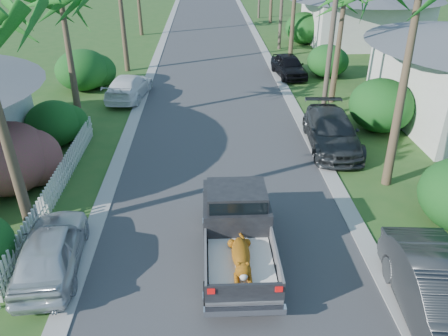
{
  "coord_description": "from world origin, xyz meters",
  "views": [
    {
      "loc": [
        -0.56,
        -8.4,
        8.5
      ],
      "look_at": [
        0.01,
        4.75,
        1.4
      ],
      "focal_mm": 35.0,
      "sensor_mm": 36.0,
      "label": 1
    }
  ],
  "objects_px": {
    "parked_car_rf": "(289,66)",
    "utility_pole_b": "(333,25)",
    "pickup_truck": "(237,224)",
    "parked_car_rm": "(332,131)",
    "parked_car_ln": "(51,250)",
    "house_right_far": "(363,18)",
    "parked_car_rn": "(444,300)",
    "parked_car_lf": "(129,87)"
  },
  "relations": [
    {
      "from": "parked_car_lf",
      "to": "utility_pole_b",
      "type": "relative_size",
      "value": 0.52
    },
    {
      "from": "utility_pole_b",
      "to": "parked_car_ln",
      "type": "bearing_deg",
      "value": -132.59
    },
    {
      "from": "parked_car_rm",
      "to": "parked_car_ln",
      "type": "distance_m",
      "value": 12.63
    },
    {
      "from": "parked_car_rm",
      "to": "parked_car_lf",
      "type": "bearing_deg",
      "value": 148.51
    },
    {
      "from": "parked_car_rf",
      "to": "utility_pole_b",
      "type": "height_order",
      "value": "utility_pole_b"
    },
    {
      "from": "parked_car_rf",
      "to": "utility_pole_b",
      "type": "relative_size",
      "value": 0.46
    },
    {
      "from": "pickup_truck",
      "to": "parked_car_rm",
      "type": "height_order",
      "value": "pickup_truck"
    },
    {
      "from": "utility_pole_b",
      "to": "parked_car_lf",
      "type": "bearing_deg",
      "value": 163.28
    },
    {
      "from": "parked_car_ln",
      "to": "utility_pole_b",
      "type": "bearing_deg",
      "value": -138.06
    },
    {
      "from": "parked_car_rn",
      "to": "parked_car_ln",
      "type": "height_order",
      "value": "parked_car_rn"
    },
    {
      "from": "utility_pole_b",
      "to": "parked_car_rf",
      "type": "bearing_deg",
      "value": 94.79
    },
    {
      "from": "pickup_truck",
      "to": "house_right_far",
      "type": "bearing_deg",
      "value": 65.54
    },
    {
      "from": "pickup_truck",
      "to": "parked_car_rf",
      "type": "relative_size",
      "value": 1.23
    },
    {
      "from": "parked_car_rn",
      "to": "house_right_far",
      "type": "xyz_separation_m",
      "value": [
        8.0,
        30.99,
        1.31
      ]
    },
    {
      "from": "parked_car_rm",
      "to": "parked_car_ln",
      "type": "relative_size",
      "value": 1.27
    },
    {
      "from": "parked_car_rn",
      "to": "utility_pole_b",
      "type": "relative_size",
      "value": 0.55
    },
    {
      "from": "parked_car_rn",
      "to": "parked_car_lf",
      "type": "relative_size",
      "value": 1.06
    },
    {
      "from": "parked_car_rm",
      "to": "pickup_truck",
      "type": "bearing_deg",
      "value": -119.91
    },
    {
      "from": "pickup_truck",
      "to": "utility_pole_b",
      "type": "relative_size",
      "value": 0.57
    },
    {
      "from": "parked_car_ln",
      "to": "house_right_far",
      "type": "relative_size",
      "value": 0.45
    },
    {
      "from": "pickup_truck",
      "to": "utility_pole_b",
      "type": "xyz_separation_m",
      "value": [
        5.33,
        10.99,
        3.59
      ]
    },
    {
      "from": "parked_car_rn",
      "to": "parked_car_ln",
      "type": "bearing_deg",
      "value": 170.64
    },
    {
      "from": "parked_car_rm",
      "to": "parked_car_rf",
      "type": "relative_size",
      "value": 1.23
    },
    {
      "from": "parked_car_ln",
      "to": "utility_pole_b",
      "type": "relative_size",
      "value": 0.45
    },
    {
      "from": "house_right_far",
      "to": "parked_car_rm",
      "type": "bearing_deg",
      "value": -111.02
    },
    {
      "from": "pickup_truck",
      "to": "parked_car_ln",
      "type": "bearing_deg",
      "value": -174.1
    },
    {
      "from": "parked_car_lf",
      "to": "utility_pole_b",
      "type": "xyz_separation_m",
      "value": [
        10.6,
        -3.18,
        3.92
      ]
    },
    {
      "from": "parked_car_rf",
      "to": "house_right_far",
      "type": "height_order",
      "value": "house_right_far"
    },
    {
      "from": "parked_car_lf",
      "to": "utility_pole_b",
      "type": "height_order",
      "value": "utility_pole_b"
    },
    {
      "from": "parked_car_ln",
      "to": "parked_car_lf",
      "type": "xyz_separation_m",
      "value": [
        0.0,
        14.72,
        -0.01
      ]
    },
    {
      "from": "parked_car_rf",
      "to": "house_right_far",
      "type": "bearing_deg",
      "value": 44.25
    },
    {
      "from": "parked_car_rm",
      "to": "parked_car_ln",
      "type": "xyz_separation_m",
      "value": [
        -10.0,
        -7.71,
        -0.06
      ]
    },
    {
      "from": "parked_car_rf",
      "to": "parked_car_lf",
      "type": "distance_m",
      "value": 10.76
    },
    {
      "from": "parked_car_rm",
      "to": "parked_car_rf",
      "type": "bearing_deg",
      "value": 93.52
    },
    {
      "from": "parked_car_rf",
      "to": "parked_car_ln",
      "type": "xyz_separation_m",
      "value": [
        -10.0,
        -18.69,
        -0.02
      ]
    },
    {
      "from": "pickup_truck",
      "to": "parked_car_ln",
      "type": "relative_size",
      "value": 1.27
    },
    {
      "from": "parked_car_rm",
      "to": "parked_car_rf",
      "type": "xyz_separation_m",
      "value": [
        0.0,
        10.98,
        -0.04
      ]
    },
    {
      "from": "parked_car_rf",
      "to": "utility_pole_b",
      "type": "xyz_separation_m",
      "value": [
        0.6,
        -7.16,
        3.89
      ]
    },
    {
      "from": "parked_car_rm",
      "to": "utility_pole_b",
      "type": "distance_m",
      "value": 5.46
    },
    {
      "from": "pickup_truck",
      "to": "parked_car_rn",
      "type": "height_order",
      "value": "pickup_truck"
    },
    {
      "from": "parked_car_ln",
      "to": "pickup_truck",
      "type": "bearing_deg",
      "value": -179.58
    },
    {
      "from": "house_right_far",
      "to": "pickup_truck",
      "type": "bearing_deg",
      "value": -114.46
    }
  ]
}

